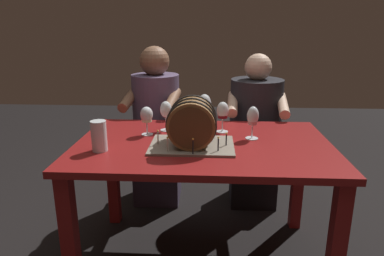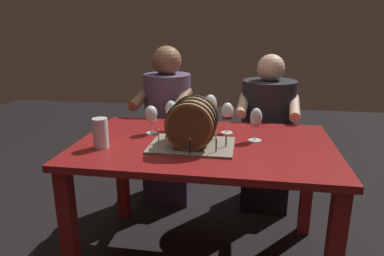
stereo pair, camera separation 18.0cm
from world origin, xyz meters
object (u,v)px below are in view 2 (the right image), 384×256
wine_glass_amber (210,106)px  barrel_cake (192,124)px  wine_glass_red (227,113)px  person_seated_left (168,131)px  wine_glass_rose (256,119)px  dining_table (204,161)px  beer_pint (101,135)px  person_seated_right (267,137)px  wine_glass_white (151,115)px  wine_glass_empty (171,110)px

wine_glass_amber → barrel_cake: bearing=-99.6°
wine_glass_red → wine_glass_amber: (-0.11, 0.07, 0.02)m
wine_glass_amber → person_seated_left: person_seated_left is taller
wine_glass_rose → wine_glass_red: wine_glass_rose is taller
barrel_cake → person_seated_left: size_ratio=0.36×
dining_table → person_seated_left: 0.82m
wine_glass_amber → dining_table: bearing=-90.0°
wine_glass_red → beer_pint: wine_glass_red is taller
person_seated_left → person_seated_right: bearing=0.0°
dining_table → wine_glass_white: size_ratio=8.27×
dining_table → wine_glass_empty: wine_glass_empty is taller
wine_glass_amber → wine_glass_rose: bearing=-35.5°
beer_pint → person_seated_left: (0.15, 0.89, -0.24)m
wine_glass_rose → person_seated_left: bearing=134.4°
person_seated_right → wine_glass_rose: bearing=-98.8°
wine_glass_white → beer_pint: (-0.19, -0.28, -0.04)m
wine_glass_red → person_seated_right: size_ratio=0.16×
wine_glass_white → wine_glass_rose: (0.60, -0.04, 0.01)m
wine_glass_red → beer_pint: (-0.62, -0.35, -0.05)m
wine_glass_amber → wine_glass_empty: size_ratio=1.18×
wine_glass_amber → beer_pint: 0.68m
wine_glass_amber → beer_pint: size_ratio=1.36×
wine_glass_rose → person_seated_left: size_ratio=0.15×
wine_glass_white → wine_glass_amber: size_ratio=0.78×
person_seated_right → wine_glass_empty: bearing=-138.7°
barrel_cake → beer_pint: 0.47m
wine_glass_rose → person_seated_right: size_ratio=0.16×
wine_glass_amber → person_seated_left: bearing=128.8°
barrel_cake → wine_glass_white: bearing=145.3°
barrel_cake → wine_glass_rose: barrel_cake is taller
person_seated_left → wine_glass_rose: bearing=-45.6°
wine_glass_rose → wine_glass_empty: bearing=165.4°
wine_glass_white → person_seated_left: person_seated_left is taller
wine_glass_red → barrel_cake: bearing=-122.0°
wine_glass_rose → person_seated_left: (-0.64, 0.65, -0.29)m
wine_glass_rose → wine_glass_amber: wine_glass_amber is taller
person_seated_left → wine_glass_red: bearing=-48.2°
wine_glass_rose → barrel_cake: bearing=-155.9°
dining_table → wine_glass_red: wine_glass_red is taller
wine_glass_white → wine_glass_amber: (0.33, 0.15, 0.03)m
barrel_cake → beer_pint: barrel_cake is taller
dining_table → wine_glass_empty: (-0.23, 0.20, 0.23)m
dining_table → beer_pint: (-0.52, -0.16, 0.18)m
wine_glass_rose → person_seated_right: 0.73m
barrel_cake → wine_glass_empty: size_ratio=2.42×
beer_pint → person_seated_right: 1.28m
barrel_cake → wine_glass_empty: bearing=121.7°
beer_pint → person_seated_right: person_seated_right is taller
wine_glass_rose → wine_glass_white: bearing=176.1°
barrel_cake → person_seated_right: (0.43, 0.80, -0.30)m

